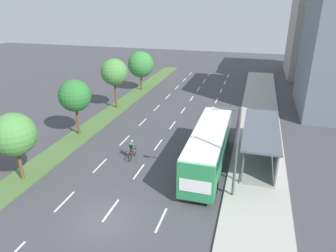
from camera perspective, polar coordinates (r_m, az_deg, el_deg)
The scene contains 15 objects.
ground_plane at distance 20.88m, azimuth -11.62°, elevation -16.45°, with size 140.00×140.00×0.00m, color #424247.
median_strip at distance 40.09m, azimuth -9.34°, elevation 3.34°, with size 2.60×52.00×0.12m, color #4C7038.
sidewalk_right at distance 36.52m, azimuth 16.50°, elevation 0.79°, with size 4.50×52.00×0.15m, color #ADAAA3.
lane_divider_left at distance 37.48m, azimuth -3.31°, elevation 2.16°, with size 0.14×48.97×0.01m.
lane_divider_center at distance 36.53m, azimuth 1.89°, elevation 1.63°, with size 0.14×48.97×0.01m.
lane_divider_right at distance 35.90m, azimuth 7.31°, elevation 1.08°, with size 0.14×48.97×0.01m.
bus_shelter at distance 27.31m, azimuth 17.26°, elevation -2.61°, with size 2.90×9.53×2.86m.
bus at distance 25.16m, azimuth 7.57°, elevation -3.43°, with size 2.54×11.29×3.37m.
cyclist at distance 27.07m, azimuth -6.68°, elevation -4.45°, with size 0.46×1.82×1.71m.
median_tree_nearest at distance 25.10m, azimuth -26.60°, elevation -1.44°, with size 3.22×3.22×5.31m.
median_tree_second at distance 31.67m, azimuth -16.87°, elevation 5.37°, with size 3.19×3.19×5.68m.
median_tree_third at distance 38.90m, azimuth -9.92°, elevation 9.77°, with size 3.29×3.29×6.21m.
median_tree_fourth at distance 46.88m, azimuth -5.07°, elevation 11.28°, with size 3.86×3.86×5.80m.
streetlight at distance 20.90m, azimuth 12.13°, elevation -3.82°, with size 1.91×0.24×6.50m.
building_far_right at distance 62.49m, azimuth 26.84°, elevation 14.29°, with size 11.06×12.76×13.24m, color #A39E93.
Camera 1 is at (8.26, -14.16, 12.94)m, focal length 32.94 mm.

